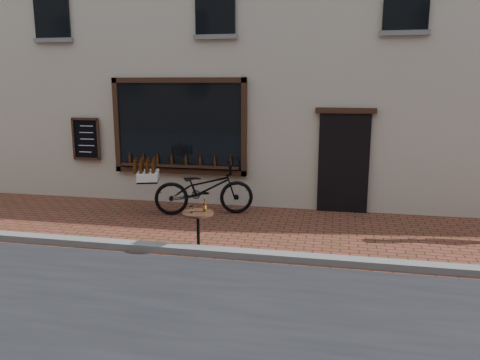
# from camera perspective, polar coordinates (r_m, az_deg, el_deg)

# --- Properties ---
(ground) EXTENTS (90.00, 90.00, 0.00)m
(ground) POSITION_cam_1_polar(r_m,az_deg,el_deg) (7.74, -2.08, -9.76)
(ground) COLOR #59321C
(ground) RESTS_ON ground
(kerb) EXTENTS (90.00, 0.25, 0.12)m
(kerb) POSITION_cam_1_polar(r_m,az_deg,el_deg) (7.90, -1.73, -8.84)
(kerb) COLOR slate
(kerb) RESTS_ON ground
(shop_building) EXTENTS (28.00, 6.20, 10.00)m
(shop_building) POSITION_cam_1_polar(r_m,az_deg,el_deg) (13.78, 4.70, 20.67)
(shop_building) COLOR #C1B398
(shop_building) RESTS_ON ground
(cargo_bicycle) EXTENTS (2.58, 1.40, 1.21)m
(cargo_bicycle) POSITION_cam_1_polar(r_m,az_deg,el_deg) (10.28, -4.67, -1.02)
(cargo_bicycle) COLOR black
(cargo_bicycle) RESTS_ON ground
(bistro_table) EXTENTS (0.54, 0.54, 0.92)m
(bistro_table) POSITION_cam_1_polar(r_m,az_deg,el_deg) (8.03, -5.12, -5.28)
(bistro_table) COLOR black
(bistro_table) RESTS_ON ground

